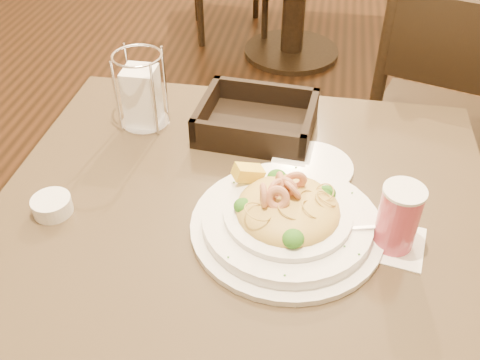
% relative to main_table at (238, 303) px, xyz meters
% --- Properties ---
extents(main_table, '(0.90, 0.90, 0.72)m').
position_rel_main_table_xyz_m(main_table, '(0.00, 0.00, 0.00)').
color(main_table, black).
rests_on(main_table, ground).
extents(dining_chair_near, '(0.53, 0.53, 0.93)m').
position_rel_main_table_xyz_m(dining_chair_near, '(0.48, 0.72, 0.00)').
color(dining_chair_near, black).
rests_on(dining_chair_near, ground).
extents(pasta_bowl, '(0.37, 0.33, 0.11)m').
position_rel_main_table_xyz_m(pasta_bowl, '(0.08, -0.00, 0.26)').
color(pasta_bowl, white).
rests_on(pasta_bowl, main_table).
extents(drink_glass, '(0.12, 0.12, 0.12)m').
position_rel_main_table_xyz_m(drink_glass, '(0.26, -0.01, 0.29)').
color(drink_glass, white).
rests_on(drink_glass, main_table).
extents(bread_basket, '(0.25, 0.21, 0.07)m').
position_rel_main_table_xyz_m(bread_basket, '(-0.01, 0.28, 0.25)').
color(bread_basket, black).
rests_on(bread_basket, main_table).
extents(napkin_caddy, '(0.10, 0.10, 0.16)m').
position_rel_main_table_xyz_m(napkin_caddy, '(-0.25, 0.27, 0.30)').
color(napkin_caddy, silver).
rests_on(napkin_caddy, main_table).
extents(side_plate, '(0.19, 0.19, 0.01)m').
position_rel_main_table_xyz_m(side_plate, '(0.12, 0.17, 0.23)').
color(side_plate, white).
rests_on(side_plate, main_table).
extents(butter_ramekin, '(0.08, 0.08, 0.03)m').
position_rel_main_table_xyz_m(butter_ramekin, '(-0.33, -0.03, 0.24)').
color(butter_ramekin, white).
rests_on(butter_ramekin, main_table).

